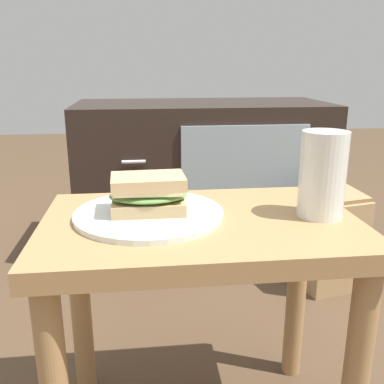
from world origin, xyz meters
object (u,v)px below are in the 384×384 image
beer_glass (322,175)px  plate (149,214)px  sandwich_front (148,194)px  paper_bag (331,241)px  tv_cabinet (202,176)px

beer_glass → plate: bearing=174.2°
sandwich_front → paper_bag: sandwich_front is taller
beer_glass → sandwich_front: bearing=174.2°
sandwich_front → paper_bag: 0.87m
sandwich_front → plate: bearing=0.0°
tv_cabinet → plate: (-0.23, -0.93, 0.17)m
plate → tv_cabinet: bearing=76.3°
beer_glass → paper_bag: 0.73m
plate → beer_glass: bearing=-5.8°
paper_bag → sandwich_front: bearing=-138.9°
tv_cabinet → sandwich_front: (-0.23, -0.93, 0.21)m
beer_glass → paper_bag: beer_glass is taller
plate → sandwich_front: 0.04m
sandwich_front → paper_bag: (0.60, 0.52, -0.34)m
plate → beer_glass: (0.31, -0.03, 0.07)m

